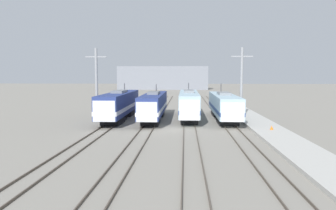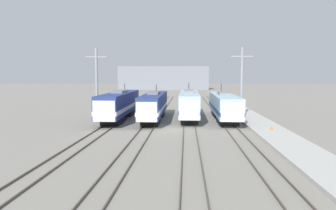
% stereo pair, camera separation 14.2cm
% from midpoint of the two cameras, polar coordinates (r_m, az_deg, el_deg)
% --- Properties ---
extents(ground_plane, '(400.00, 400.00, 0.00)m').
position_cam_midpoint_polar(ground_plane, '(39.57, -0.02, -4.21)').
color(ground_plane, gray).
extents(rail_pair_far_left, '(1.50, 120.00, 0.15)m').
position_cam_midpoint_polar(rail_pair_far_left, '(40.67, -10.85, -3.94)').
color(rail_pair_far_left, '#4C4238').
rests_on(rail_pair_far_left, ground_plane).
extents(rail_pair_center_left, '(1.51, 120.00, 0.15)m').
position_cam_midpoint_polar(rail_pair_center_left, '(39.77, -3.69, -4.07)').
color(rail_pair_center_left, '#4C4238').
rests_on(rail_pair_center_left, ground_plane).
extents(rail_pair_center_right, '(1.51, 120.00, 0.15)m').
position_cam_midpoint_polar(rail_pair_center_right, '(39.50, 3.68, -4.13)').
color(rail_pair_center_right, '#4C4238').
rests_on(rail_pair_center_right, ground_plane).
extents(rail_pair_far_right, '(1.50, 120.00, 0.15)m').
position_cam_midpoint_polar(rail_pair_far_right, '(39.89, 11.02, -4.12)').
color(rail_pair_far_right, '#4C4238').
rests_on(rail_pair_far_right, ground_plane).
extents(locomotive_far_left, '(2.97, 18.68, 5.16)m').
position_cam_midpoint_polar(locomotive_far_left, '(48.06, -8.64, 0.05)').
color(locomotive_far_left, black).
rests_on(locomotive_far_left, ground_plane).
extents(locomotive_center_left, '(2.77, 18.00, 5.05)m').
position_cam_midpoint_polar(locomotive_center_left, '(46.98, -2.63, -0.10)').
color(locomotive_center_left, black).
rests_on(locomotive_center_left, ground_plane).
extents(locomotive_center_right, '(2.76, 17.89, 5.25)m').
position_cam_midpoint_polar(locomotive_center_right, '(48.42, 3.57, 0.15)').
color(locomotive_center_right, '#232326').
rests_on(locomotive_center_right, ground_plane).
extents(locomotive_far_right, '(3.04, 18.27, 5.14)m').
position_cam_midpoint_polar(locomotive_far_right, '(48.00, 9.66, -0.12)').
color(locomotive_far_right, '#232326').
rests_on(locomotive_far_right, ground_plane).
extents(catenary_tower_left, '(3.05, 0.40, 10.33)m').
position_cam_midpoint_polar(catenary_tower_left, '(48.37, -12.43, 3.76)').
color(catenary_tower_left, gray).
rests_on(catenary_tower_left, ground_plane).
extents(catenary_tower_right, '(3.05, 0.40, 10.33)m').
position_cam_midpoint_polar(catenary_tower_right, '(47.29, 12.58, 3.72)').
color(catenary_tower_right, gray).
rests_on(catenary_tower_right, ground_plane).
extents(platform, '(4.00, 120.00, 0.33)m').
position_cam_midpoint_polar(platform, '(40.64, 16.71, -3.95)').
color(platform, '#B7B5AD').
rests_on(platform, ground_plane).
extents(traffic_cone, '(0.39, 0.39, 0.47)m').
position_cam_midpoint_polar(traffic_cone, '(38.89, 17.50, -3.78)').
color(traffic_cone, orange).
rests_on(traffic_cone, platform).
extents(depot_building, '(39.81, 8.64, 10.25)m').
position_cam_midpoint_polar(depot_building, '(146.96, -0.92, 4.74)').
color(depot_building, gray).
rests_on(depot_building, ground_plane).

